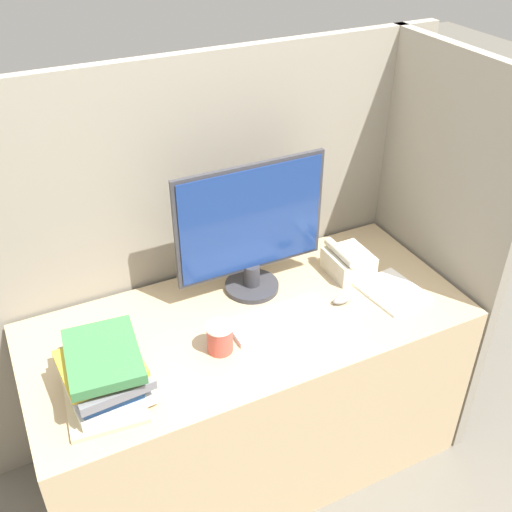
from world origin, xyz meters
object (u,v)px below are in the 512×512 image
at_px(keyboard, 280,319).
at_px(desk_telephone, 348,262).
at_px(mouse, 342,300).
at_px(book_stack, 104,374).
at_px(coffee_cup, 220,338).
at_px(monitor, 251,231).

height_order(keyboard, desk_telephone, desk_telephone).
height_order(keyboard, mouse, mouse).
relative_size(mouse, book_stack, 0.23).
height_order(coffee_cup, desk_telephone, desk_telephone).
distance_m(book_stack, desk_telephone, 1.03).
relative_size(coffee_cup, desk_telephone, 0.57).
distance_m(mouse, desk_telephone, 0.20).
bearing_deg(coffee_cup, book_stack, -174.92).
distance_m(monitor, mouse, 0.42).
distance_m(keyboard, coffee_cup, 0.25).
xyz_separation_m(book_stack, desk_telephone, (1.01, 0.22, -0.04)).
distance_m(keyboard, mouse, 0.25).
height_order(keyboard, book_stack, book_stack).
bearing_deg(desk_telephone, monitor, 168.80).
relative_size(book_stack, desk_telephone, 1.75).
height_order(mouse, coffee_cup, coffee_cup).
bearing_deg(desk_telephone, book_stack, -167.69).
xyz_separation_m(monitor, book_stack, (-0.63, -0.29, -0.17)).
relative_size(coffee_cup, book_stack, 0.33).
height_order(keyboard, coffee_cup, coffee_cup).
distance_m(monitor, keyboard, 0.33).
relative_size(keyboard, coffee_cup, 3.51).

